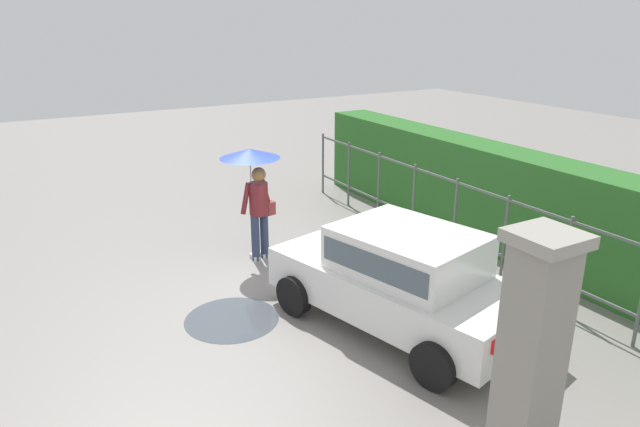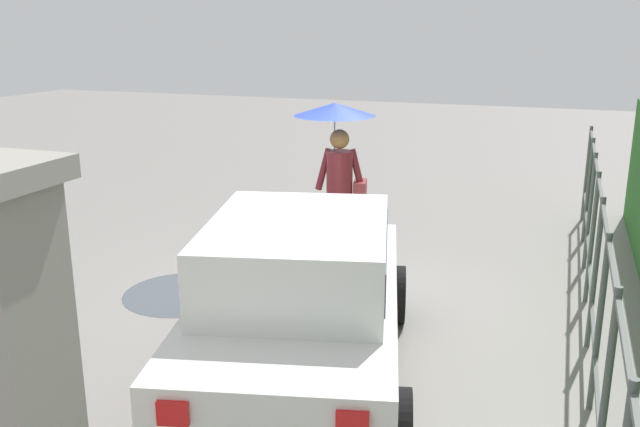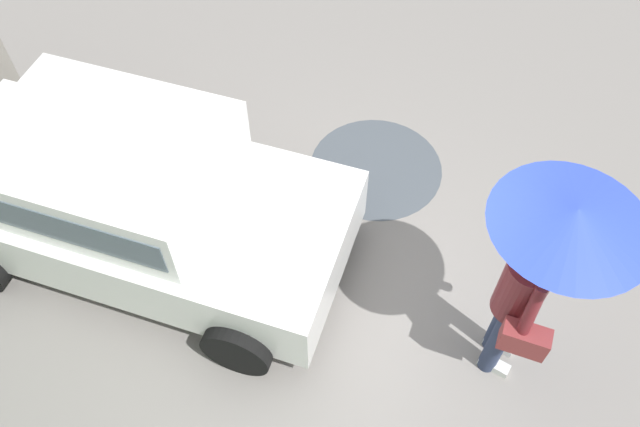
% 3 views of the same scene
% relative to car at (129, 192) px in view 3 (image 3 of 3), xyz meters
% --- Properties ---
extents(ground_plane, '(40.00, 40.00, 0.00)m').
position_rel_car_xyz_m(ground_plane, '(-1.62, -0.44, -0.80)').
color(ground_plane, gray).
extents(car, '(3.98, 2.55, 1.48)m').
position_rel_car_xyz_m(car, '(0.00, 0.00, 0.00)').
color(car, white).
rests_on(car, ground).
extents(pedestrian, '(1.06, 1.06, 2.05)m').
position_rel_car_xyz_m(pedestrian, '(-3.27, -0.74, 0.71)').
color(pedestrian, '#2D3856').
rests_on(pedestrian, ground).
extents(puddle_near, '(1.38, 1.38, 0.00)m').
position_rel_car_xyz_m(puddle_near, '(-1.38, -2.00, -0.80)').
color(puddle_near, '#4C545B').
rests_on(puddle_near, ground).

